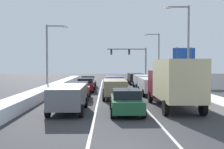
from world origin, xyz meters
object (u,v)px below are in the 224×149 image
suv_tan_center_lane_second (115,87)px  street_lamp_right_near (185,42)px  suv_black_right_lane_fourth (135,78)px  suv_navy_center_lane_third (114,82)px  suv_silver_right_lane_third (143,80)px  traffic_light_gantry (134,57)px  suv_gray_left_lane_nearest (69,96)px  sedan_red_left_lane_second (78,90)px  suv_white_right_lane_second (151,85)px  roadside_sign_right (184,58)px  street_lamp_right_mid (157,53)px  box_truck_right_lane_nearest (174,81)px  sedan_maroon_left_lane_third (86,85)px  sedan_charcoal_center_lane_fourth (115,81)px  street_lamp_left_mid (50,51)px  sedan_white_left_lane_fourth (88,81)px  sedan_green_center_lane_nearest (126,101)px

suv_tan_center_lane_second → street_lamp_right_near: size_ratio=0.53×
suv_black_right_lane_fourth → suv_navy_center_lane_third: bearing=-110.2°
suv_silver_right_lane_third → suv_navy_center_lane_third: bearing=-142.3°
traffic_light_gantry → suv_gray_left_lane_nearest: bearing=-103.0°
suv_tan_center_lane_second → suv_gray_left_lane_nearest: bearing=-115.4°
suv_gray_left_lane_nearest → sedan_red_left_lane_second: (-0.06, 6.21, -0.25)m
suv_gray_left_lane_nearest → suv_white_right_lane_second: bearing=53.2°
street_lamp_right_near → roadside_sign_right: street_lamp_right_near is taller
street_lamp_right_mid → roadside_sign_right: size_ratio=1.49×
box_truck_right_lane_nearest → suv_white_right_lane_second: 8.04m
suv_white_right_lane_second → sedan_maroon_left_lane_third: suv_white_right_lane_second is taller
sedan_charcoal_center_lane_fourth → traffic_light_gantry: traffic_light_gantry is taller
box_truck_right_lane_nearest → traffic_light_gantry: 32.36m
suv_tan_center_lane_second → traffic_light_gantry: size_ratio=0.65×
sedan_maroon_left_lane_third → sedan_red_left_lane_second: bearing=-91.6°
suv_silver_right_lane_third → street_lamp_right_near: size_ratio=0.53×
suv_tan_center_lane_second → street_lamp_right_mid: street_lamp_right_mid is taller
suv_gray_left_lane_nearest → street_lamp_left_mid: (-4.29, 14.86, 3.66)m
sedan_white_left_lane_fourth → street_lamp_right_near: size_ratio=0.49×
sedan_maroon_left_lane_third → suv_black_right_lane_fourth: bearing=57.0°
sedan_green_center_lane_nearest → suv_gray_left_lane_nearest: suv_gray_left_lane_nearest is taller
suv_gray_left_lane_nearest → sedan_white_left_lane_fourth: bearing=90.0°
suv_black_right_lane_fourth → suv_navy_center_lane_third: (-3.54, -9.61, 0.00)m
sedan_green_center_lane_nearest → roadside_sign_right: 23.59m
traffic_light_gantry → street_lamp_left_mid: size_ratio=0.97×
box_truck_right_lane_nearest → roadside_sign_right: 20.72m
suv_silver_right_lane_third → street_lamp_left_mid: 12.02m
suv_black_right_lane_fourth → sedan_maroon_left_lane_third: bearing=-123.0°
sedan_red_left_lane_second → street_lamp_left_mid: street_lamp_left_mid is taller
box_truck_right_lane_nearest → sedan_white_left_lane_fourth: size_ratio=1.60×
suv_silver_right_lane_third → roadside_sign_right: bearing=33.3°
street_lamp_left_mid → suv_gray_left_lane_nearest: bearing=-73.9°
sedan_maroon_left_lane_third → street_lamp_left_mid: 6.25m
suv_black_right_lane_fourth → street_lamp_left_mid: 14.32m
suv_navy_center_lane_third → suv_white_right_lane_second: bearing=-51.5°
sedan_green_center_lane_nearest → street_lamp_right_mid: (7.27, 27.70, 4.15)m
sedan_red_left_lane_second → roadside_sign_right: (13.59, 14.45, 3.25)m
street_lamp_right_near → street_lamp_right_mid: (0.18, 16.41, -0.52)m
sedan_white_left_lane_fourth → street_lamp_left_mid: street_lamp_left_mid is taller
suv_gray_left_lane_nearest → street_lamp_right_near: 15.84m
sedan_charcoal_center_lane_fourth → sedan_white_left_lane_fourth: same height
sedan_white_left_lane_fourth → traffic_light_gantry: bearing=62.7°
sedan_red_left_lane_second → sedan_maroon_left_lane_third: size_ratio=1.00×
box_truck_right_lane_nearest → street_lamp_right_mid: bearing=81.6°
suv_white_right_lane_second → suv_black_right_lane_fourth: same height
suv_silver_right_lane_third → suv_gray_left_lane_nearest: size_ratio=1.00×
suv_silver_right_lane_third → street_lamp_right_mid: 12.12m
street_lamp_left_mid → sedan_white_left_lane_fourth: bearing=40.2°
suv_silver_right_lane_third → sedan_red_left_lane_second: bearing=-124.9°
sedan_green_center_lane_nearest → suv_gray_left_lane_nearest: size_ratio=0.92×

